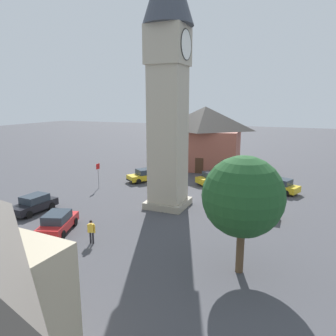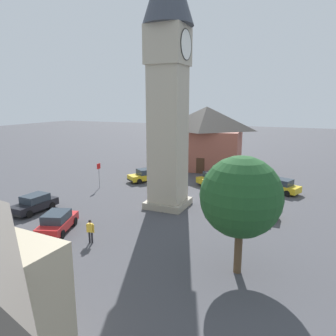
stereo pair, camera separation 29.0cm
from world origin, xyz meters
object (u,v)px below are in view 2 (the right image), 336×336
at_px(clock_tower, 168,58).
at_px(car_silver_kerb, 34,203).
at_px(car_blue_kerb, 252,208).
at_px(car_green_alley, 215,178).
at_px(pedestrian, 90,229).
at_px(road_sign, 99,171).
at_px(tree, 241,197).
at_px(building_terrace_right, 206,137).
at_px(car_white_side, 58,222).
at_px(car_red_corner, 146,175).
at_px(car_black_far, 280,186).

distance_m(clock_tower, car_silver_kerb, 17.12).
xyz_separation_m(clock_tower, car_blue_kerb, (0.42, -7.57, -12.37)).
distance_m(car_green_alley, pedestrian, 18.94).
relative_size(car_green_alley, road_sign, 1.51).
relative_size(tree, building_terrace_right, 0.63).
bearing_deg(car_blue_kerb, clock_tower, 93.17).
relative_size(car_blue_kerb, building_terrace_right, 0.38).
distance_m(car_white_side, road_sign, 12.12).
xyz_separation_m(car_white_side, pedestrian, (-0.61, -3.47, 0.25)).
height_order(car_green_alley, pedestrian, pedestrian).
bearing_deg(car_blue_kerb, tree, -175.74).
height_order(car_red_corner, car_white_side, same).
relative_size(car_white_side, pedestrian, 2.63).
height_order(car_silver_kerb, tree, tree).
distance_m(car_blue_kerb, pedestrian, 13.41).
relative_size(car_black_far, tree, 0.66).
height_order(car_red_corner, car_green_alley, same).
height_order(car_white_side, building_terrace_right, building_terrace_right).
xyz_separation_m(car_red_corner, building_terrace_right, (10.35, -4.35, 3.75)).
xyz_separation_m(car_black_far, road_sign, (-6.23, 18.66, 1.14)).
xyz_separation_m(car_white_side, car_black_far, (17.47, -14.27, 0.00)).
bearing_deg(tree, car_green_alley, 19.44).
distance_m(clock_tower, pedestrian, 15.35).
distance_m(tree, road_sign, 21.38).
xyz_separation_m(tree, building_terrace_right, (26.66, 10.14, 0.05)).
relative_size(car_red_corner, tree, 0.65).
bearing_deg(car_red_corner, car_silver_kerb, 163.97).
distance_m(car_black_far, road_sign, 19.71).
xyz_separation_m(car_green_alley, pedestrian, (-18.61, 3.51, 0.25)).
xyz_separation_m(car_silver_kerb, road_sign, (8.74, -0.56, 1.14)).
bearing_deg(pedestrian, car_white_side, 79.98).
xyz_separation_m(clock_tower, car_red_corner, (7.37, 6.22, -12.37)).
xyz_separation_m(car_black_far, pedestrian, (-18.09, 10.80, 0.25)).
bearing_deg(car_red_corner, car_blue_kerb, -116.75).
bearing_deg(car_white_side, car_black_far, -39.25).
relative_size(car_red_corner, car_black_far, 0.97).
xyz_separation_m(car_green_alley, road_sign, (-6.76, 11.37, 1.14)).
height_order(car_silver_kerb, road_sign, road_sign).
distance_m(car_white_side, car_black_far, 22.56).
bearing_deg(clock_tower, pedestrian, 169.65).
bearing_deg(road_sign, car_green_alley, -59.27).
distance_m(clock_tower, building_terrace_right, 19.80).
height_order(car_black_far, road_sign, road_sign).
bearing_deg(car_green_alley, car_red_corner, 103.79).
bearing_deg(pedestrian, road_sign, 33.55).
distance_m(clock_tower, car_black_far, 17.71).
bearing_deg(car_blue_kerb, car_red_corner, 63.25).
relative_size(tree, road_sign, 2.40).
height_order(pedestrian, tree, tree).
relative_size(car_white_side, road_sign, 1.59).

